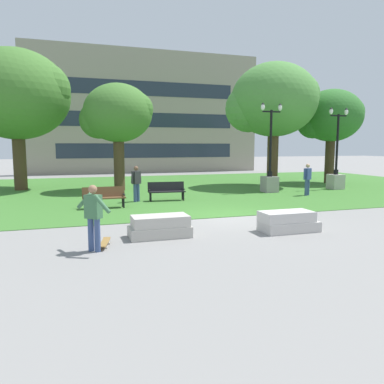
# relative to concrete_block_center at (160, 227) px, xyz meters

# --- Properties ---
(ground_plane) EXTENTS (140.00, 140.00, 0.00)m
(ground_plane) POSITION_rel_concrete_block_center_xyz_m (3.15, 2.19, -0.31)
(ground_plane) COLOR gray
(grass_lawn) EXTENTS (40.00, 20.00, 0.02)m
(grass_lawn) POSITION_rel_concrete_block_center_xyz_m (3.15, 12.19, -0.30)
(grass_lawn) COLOR #3D752D
(grass_lawn) RESTS_ON ground
(concrete_block_center) EXTENTS (1.80, 0.90, 0.64)m
(concrete_block_center) POSITION_rel_concrete_block_center_xyz_m (0.00, 0.00, 0.00)
(concrete_block_center) COLOR #B2ADA3
(concrete_block_center) RESTS_ON ground
(concrete_block_left) EXTENTS (1.82, 0.90, 0.64)m
(concrete_block_left) POSITION_rel_concrete_block_center_xyz_m (4.00, -0.52, 0.00)
(concrete_block_left) COLOR #BCB7B2
(concrete_block_left) RESTS_ON ground
(person_skateboarder) EXTENTS (0.82, 1.12, 1.71)m
(person_skateboarder) POSITION_rel_concrete_block_center_xyz_m (-1.94, -0.99, 0.66)
(person_skateboarder) COLOR #384C7A
(person_skateboarder) RESTS_ON ground
(skateboard) EXTENTS (0.44, 1.04, 0.14)m
(skateboard) POSITION_rel_concrete_block_center_xyz_m (-1.67, -0.58, -0.22)
(skateboard) COLOR olive
(skateboard) RESTS_ON ground
(park_bench_near_left) EXTENTS (1.81, 0.56, 0.90)m
(park_bench_near_left) POSITION_rel_concrete_block_center_xyz_m (-1.16, 5.71, 0.23)
(park_bench_near_left) COLOR brown
(park_bench_near_left) RESTS_ON grass_lawn
(park_bench_near_right) EXTENTS (1.84, 0.67, 0.90)m
(park_bench_near_right) POSITION_rel_concrete_block_center_xyz_m (1.94, 7.06, 0.23)
(park_bench_near_right) COLOR black
(park_bench_near_right) RESTS_ON grass_lawn
(lamp_post_left) EXTENTS (1.32, 0.80, 4.97)m
(lamp_post_left) POSITION_rel_concrete_block_center_xyz_m (13.10, 8.64, 0.72)
(lamp_post_left) COLOR #ADA89E
(lamp_post_left) RESTS_ON grass_lawn
(lamp_post_center) EXTENTS (1.32, 0.80, 5.08)m
(lamp_post_center) POSITION_rel_concrete_block_center_xyz_m (8.44, 8.53, 0.74)
(lamp_post_center) COLOR gray
(lamp_post_center) RESTS_ON grass_lawn
(tree_near_right) EXTENTS (4.24, 4.04, 6.31)m
(tree_near_right) POSITION_rel_concrete_block_center_xyz_m (0.22, 12.11, 4.21)
(tree_near_right) COLOR #4C3823
(tree_near_right) RESTS_ON grass_lawn
(tree_far_left) EXTENTS (4.50, 4.29, 6.60)m
(tree_far_left) POSITION_rel_concrete_block_center_xyz_m (15.09, 11.94, 4.40)
(tree_far_left) COLOR #42301E
(tree_far_left) RESTS_ON grass_lawn
(tree_near_left) EXTENTS (6.53, 6.22, 8.31)m
(tree_near_left) POSITION_rel_concrete_block_center_xyz_m (-5.50, 14.07, 5.30)
(tree_near_left) COLOR #4C3823
(tree_near_left) RESTS_ON grass_lawn
(tree_far_right) EXTENTS (5.86, 5.58, 7.99)m
(tree_far_right) POSITION_rel_concrete_block_center_xyz_m (10.16, 11.39, 5.25)
(tree_far_right) COLOR #4C3823
(tree_far_right) RESTS_ON grass_lawn
(person_bystander_near_lawn) EXTENTS (0.60, 0.51, 1.71)m
(person_bystander_near_lawn) POSITION_rel_concrete_block_center_xyz_m (0.47, 7.08, 0.68)
(person_bystander_near_lawn) COLOR #384C7A
(person_bystander_near_lawn) RESTS_ON grass_lawn
(person_bystander_far_lawn) EXTENTS (0.65, 0.39, 1.71)m
(person_bystander_far_lawn) POSITION_rel_concrete_block_center_xyz_m (9.62, 6.58, 0.68)
(person_bystander_far_lawn) COLOR #384C7A
(person_bystander_far_lawn) RESTS_ON grass_lawn
(building_facade_distant) EXTENTS (23.21, 1.03, 11.99)m
(building_facade_distant) POSITION_rel_concrete_block_center_xyz_m (4.87, 26.69, 5.68)
(building_facade_distant) COLOR gray
(building_facade_distant) RESTS_ON ground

